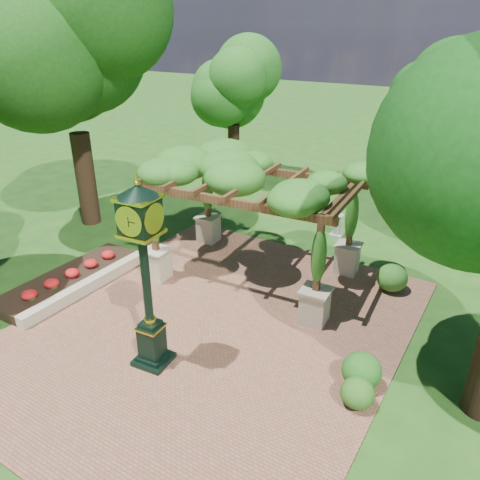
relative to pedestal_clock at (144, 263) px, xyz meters
The scene contains 13 objects.
ground 3.13m from the pedestal_clock, 68.47° to the left, with size 120.00×120.00×0.00m, color #1E4714.
brick_plaza 3.57m from the pedestal_clock, 78.59° to the left, with size 10.00×12.00×0.04m, color brown.
border_wall 5.22m from the pedestal_clock, 159.70° to the left, with size 0.35×5.00×0.40m, color #C6B793.
flower_bed 5.98m from the pedestal_clock, 163.07° to the left, with size 1.50×5.00×0.36m, color red.
pedestal_clock is the anchor object (origin of this frame).
pergola 5.34m from the pedestal_clock, 91.69° to the left, with size 6.80×4.57×4.09m.
sundial 10.40m from the pedestal_clock, 83.97° to the left, with size 0.53×0.53×0.93m.
shrub_front 5.70m from the pedestal_clock, 14.66° to the left, with size 0.78×0.78×0.70m, color #295719.
shrub_mid 5.74m from the pedestal_clock, 22.47° to the left, with size 0.95×0.95×0.86m, color #1F5518.
shrub_back 8.36m from the pedestal_clock, 58.47° to the left, with size 0.99×0.99×0.89m, color #2F6C1F.
tree_west_near 11.13m from the pedestal_clock, 146.55° to the left, with size 5.70×5.70×10.13m.
tree_west_far 16.07m from the pedestal_clock, 115.13° to the left, with size 3.62×3.62×7.80m.
tree_north 14.47m from the pedestal_clock, 74.25° to the left, with size 3.55×3.55×7.03m.
Camera 1 is at (6.57, -8.04, 7.97)m, focal length 35.00 mm.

